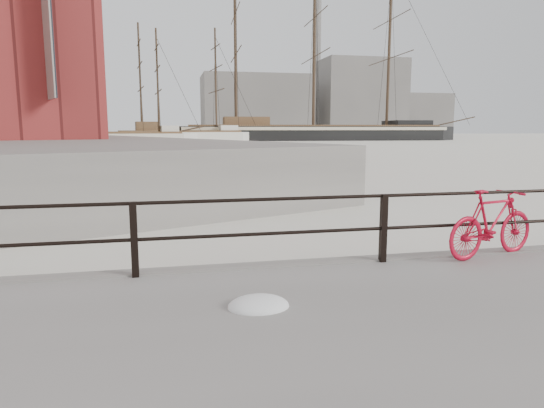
{
  "coord_description": "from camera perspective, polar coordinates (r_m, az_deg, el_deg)",
  "views": [
    {
      "loc": [
        -6.54,
        -6.56,
        2.28
      ],
      "look_at": [
        -4.8,
        1.5,
        1.0
      ],
      "focal_mm": 32.0,
      "sensor_mm": 36.0,
      "label": 1
    }
  ],
  "objects": [
    {
      "name": "bicycle",
      "position": [
        8.03,
        24.47,
        -2.07
      ],
      "size": [
        1.75,
        0.68,
        1.05
      ],
      "primitive_type": "imported",
      "rotation": [
        0.0,
        0.0,
        0.25
      ],
      "color": "red",
      "rests_on": "promenade"
    },
    {
      "name": "barque_black",
      "position": [
        97.57,
        4.86,
        7.48
      ],
      "size": [
        68.32,
        25.3,
        37.58
      ],
      "primitive_type": null,
      "rotation": [
        0.0,
        0.0,
        -0.05
      ],
      "color": "black",
      "rests_on": "ground"
    },
    {
      "name": "schooner_mid",
      "position": [
        88.67,
        -10.69,
        7.22
      ],
      "size": [
        30.3,
        15.82,
        20.84
      ],
      "primitive_type": null,
      "rotation": [
        0.0,
        0.0,
        0.13
      ],
      "color": "silver",
      "rests_on": "ground"
    },
    {
      "name": "schooner_left",
      "position": [
        77.43,
        -17.06,
        6.78
      ],
      "size": [
        24.65,
        13.11,
        18.06
      ],
      "primitive_type": null,
      "rotation": [
        0.0,
        0.0,
        0.1
      ],
      "color": "beige",
      "rests_on": "ground"
    },
    {
      "name": "industrial_west",
      "position": [
        149.09,
        -1.91,
        11.43
      ],
      "size": [
        32.0,
        18.0,
        18.0
      ],
      "primitive_type": "cube",
      "color": "gray",
      "rests_on": "ground"
    },
    {
      "name": "industrial_mid",
      "position": [
        163.86,
        10.17,
        12.11
      ],
      "size": [
        26.0,
        20.0,
        24.0
      ],
      "primitive_type": "cube",
      "color": "gray",
      "rests_on": "ground"
    },
    {
      "name": "industrial_east",
      "position": [
        177.99,
        16.48,
        10.01
      ],
      "size": [
        20.0,
        16.0,
        14.0
      ],
      "primitive_type": "cube",
      "color": "gray",
      "rests_on": "ground"
    },
    {
      "name": "smokestack",
      "position": [
        165.09,
        5.24,
        15.67
      ],
      "size": [
        2.8,
        2.8,
        44.0
      ],
      "primitive_type": "cylinder",
      "color": "gray",
      "rests_on": "ground"
    }
  ]
}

